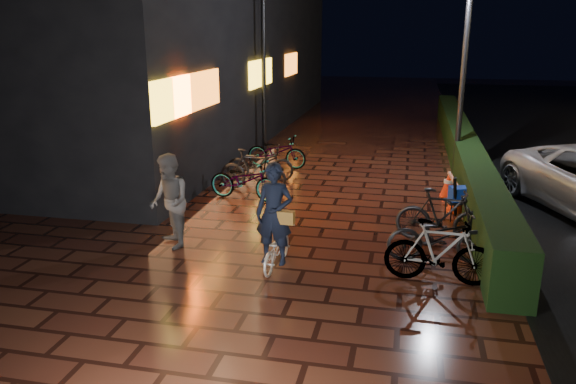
% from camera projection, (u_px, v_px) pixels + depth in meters
% --- Properties ---
extents(ground, '(80.00, 80.00, 0.00)m').
position_uv_depth(ground, '(314.00, 247.00, 10.86)').
color(ground, '#381911').
rests_on(ground, ground).
extents(hedge, '(0.70, 20.00, 1.00)m').
position_uv_depth(hedge, '(462.00, 147.00, 17.54)').
color(hedge, black).
rests_on(hedge, ground).
extents(bystander_person, '(1.09, 1.13, 1.83)m').
position_uv_depth(bystander_person, '(169.00, 201.00, 10.65)').
color(bystander_person, '#515153').
rests_on(bystander_person, ground).
extents(storefront_block, '(12.09, 22.00, 9.00)m').
position_uv_depth(storefront_block, '(130.00, 17.00, 22.32)').
color(storefront_block, black).
rests_on(storefront_block, ground).
extents(lamp_post_hedge, '(0.54, 0.28, 5.76)m').
position_uv_depth(lamp_post_hedge, '(464.00, 63.00, 15.33)').
color(lamp_post_hedge, black).
rests_on(lamp_post_hedge, ground).
extents(lamp_post_sf, '(0.52, 0.15, 5.52)m').
position_uv_depth(lamp_post_sf, '(264.00, 61.00, 18.45)').
color(lamp_post_sf, black).
rests_on(lamp_post_sf, ground).
extents(cyclist, '(0.71, 1.37, 1.92)m').
position_uv_depth(cyclist, '(275.00, 230.00, 9.73)').
color(cyclist, white).
rests_on(cyclist, ground).
extents(traffic_barrier, '(0.51, 1.58, 0.64)m').
position_uv_depth(traffic_barrier, '(452.00, 191.00, 13.50)').
color(traffic_barrier, red).
rests_on(traffic_barrier, ground).
extents(cart_assembly, '(0.66, 0.71, 1.05)m').
position_uv_depth(cart_assembly, '(459.00, 196.00, 12.31)').
color(cart_assembly, black).
rests_on(cart_assembly, ground).
extents(parked_bikes_storefront, '(2.05, 4.33, 1.09)m').
position_uv_depth(parked_bikes_storefront, '(260.00, 165.00, 15.21)').
color(parked_bikes_storefront, black).
rests_on(parked_bikes_storefront, ground).
extents(parked_bikes_hedge, '(1.98, 2.54, 1.09)m').
position_uv_depth(parked_bikes_hedge, '(441.00, 234.00, 10.08)').
color(parked_bikes_hedge, black).
rests_on(parked_bikes_hedge, ground).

